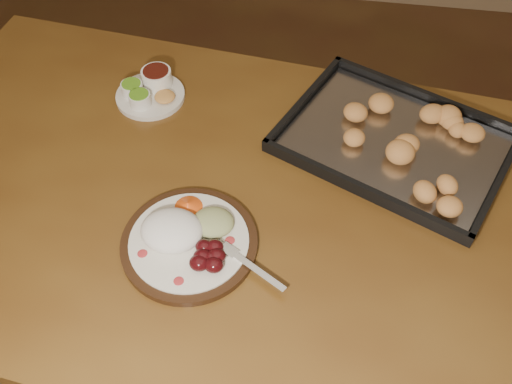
# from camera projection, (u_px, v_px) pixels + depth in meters

# --- Properties ---
(ground) EXTENTS (4.00, 4.00, 0.00)m
(ground) POSITION_uv_depth(u_px,v_px,m) (315.00, 378.00, 1.68)
(ground) COLOR #513B1C
(ground) RESTS_ON ground
(dining_table) EXTENTS (1.60, 1.07, 0.75)m
(dining_table) POSITION_uv_depth(u_px,v_px,m) (232.00, 226.00, 1.22)
(dining_table) COLOR brown
(dining_table) RESTS_ON ground
(dinner_plate) EXTENTS (0.32, 0.26, 0.06)m
(dinner_plate) POSITION_uv_depth(u_px,v_px,m) (188.00, 238.00, 1.06)
(dinner_plate) COLOR black
(dinner_plate) RESTS_ON dining_table
(condiment_saucer) EXTENTS (0.16, 0.16, 0.05)m
(condiment_saucer) POSITION_uv_depth(u_px,v_px,m) (150.00, 90.00, 1.32)
(condiment_saucer) COLOR silver
(condiment_saucer) RESTS_ON dining_table
(baking_tray) EXTENTS (0.56, 0.50, 0.05)m
(baking_tray) POSITION_uv_depth(u_px,v_px,m) (394.00, 140.00, 1.23)
(baking_tray) COLOR black
(baking_tray) RESTS_ON dining_table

